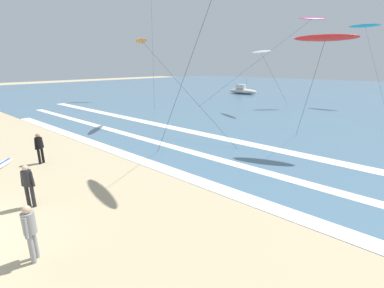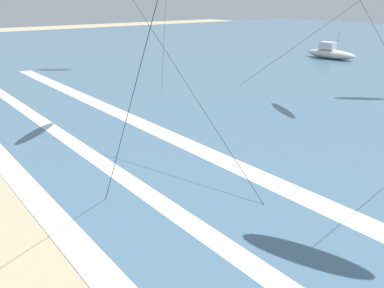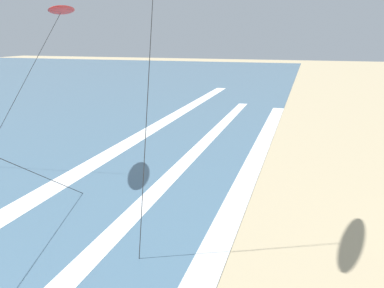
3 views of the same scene
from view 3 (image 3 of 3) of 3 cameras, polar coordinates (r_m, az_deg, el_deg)
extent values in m
cube|color=white|center=(11.69, 5.00, -11.51)|extent=(38.99, 0.80, 0.01)
cube|color=white|center=(11.19, -11.79, -13.11)|extent=(44.74, 0.67, 0.01)
cube|color=white|center=(15.25, -19.14, -5.70)|extent=(56.71, 0.95, 0.01)
cylinder|color=#333333|center=(10.80, -6.08, 14.47)|extent=(4.39, 0.90, 10.27)
ellipsoid|color=red|center=(17.59, -18.42, 18.05)|extent=(3.27, 1.82, 0.43)
cylinder|color=#333333|center=(17.80, -23.77, 7.28)|extent=(2.18, 3.21, 6.32)
camera|label=1|loc=(20.53, 35.61, 11.79)|focal=25.42mm
camera|label=2|loc=(18.14, 20.45, 16.32)|focal=37.61mm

